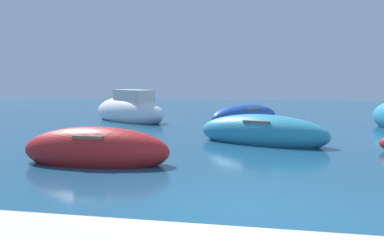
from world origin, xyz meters
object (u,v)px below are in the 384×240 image
moored_boat_2 (129,111)px  moored_boat_8 (245,117)px  moored_boat_7 (96,150)px  moored_boat_4 (262,133)px

moored_boat_2 → moored_boat_8: moored_boat_2 is taller
moored_boat_7 → moored_boat_8: (3.08, 10.95, 0.00)m
moored_boat_4 → moored_boat_7: (-4.14, -4.47, -0.01)m
moored_boat_4 → moored_boat_8: (-1.06, 6.48, -0.01)m
moored_boat_2 → moored_boat_4: (7.20, -6.63, -0.18)m
moored_boat_2 → moored_boat_4: 9.79m
moored_boat_2 → moored_boat_4: moored_boat_2 is taller
moored_boat_2 → moored_boat_8: 6.15m
moored_boat_2 → moored_boat_8: size_ratio=1.24×
moored_boat_7 → moored_boat_2: bearing=-76.6°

